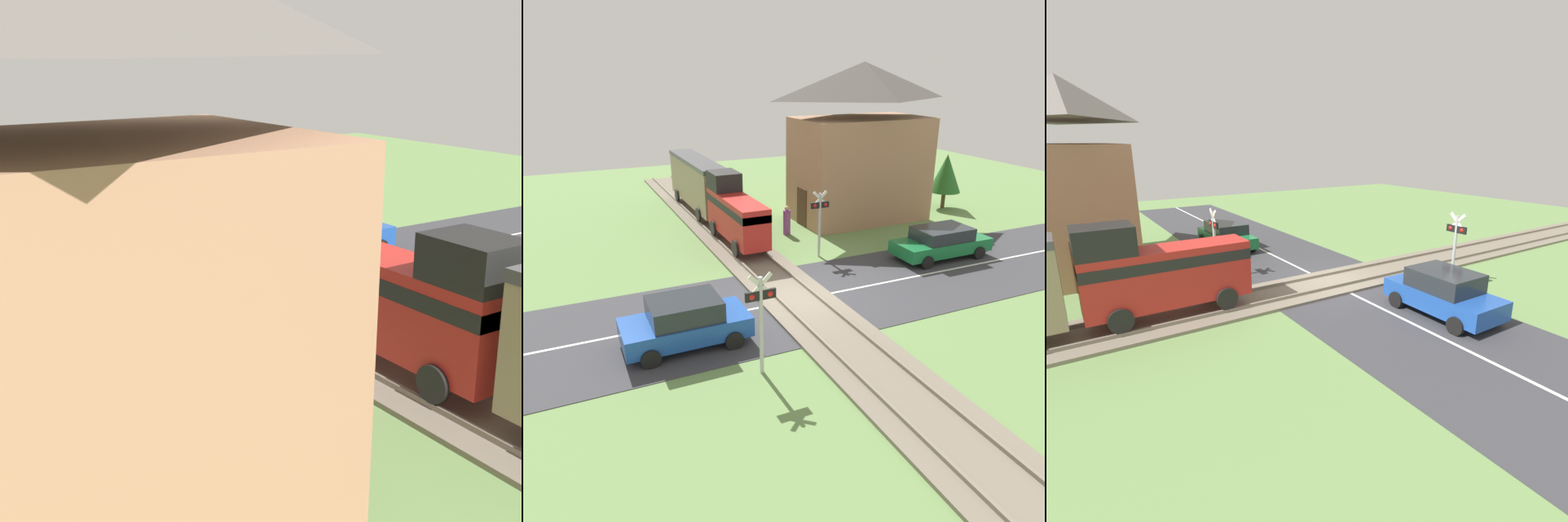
# 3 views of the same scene
# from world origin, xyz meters

# --- Properties ---
(ground_plane) EXTENTS (60.00, 60.00, 0.00)m
(ground_plane) POSITION_xyz_m (0.00, 0.00, 0.00)
(ground_plane) COLOR #66894C
(road_surface) EXTENTS (48.00, 6.40, 0.02)m
(road_surface) POSITION_xyz_m (0.00, 0.00, 0.01)
(road_surface) COLOR #38383D
(road_surface) RESTS_ON ground_plane
(track_bed) EXTENTS (2.80, 48.00, 0.24)m
(track_bed) POSITION_xyz_m (0.00, 0.00, 0.07)
(track_bed) COLOR #756B5B
(track_bed) RESTS_ON ground_plane
(train) EXTENTS (1.58, 13.46, 3.18)m
(train) POSITION_xyz_m (0.00, 10.83, 1.87)
(train) COLOR red
(train) RESTS_ON track_bed
(car_near_crossing) EXTENTS (3.98, 1.99, 1.59)m
(car_near_crossing) POSITION_xyz_m (-4.61, -1.44, 0.82)
(car_near_crossing) COLOR #1E4CA8
(car_near_crossing) RESTS_ON ground_plane
(car_far_side) EXTENTS (4.55, 2.02, 1.45)m
(car_far_side) POSITION_xyz_m (8.08, 1.44, 0.77)
(car_far_side) COLOR #197038
(car_far_side) RESTS_ON ground_plane
(crossing_signal_west_approach) EXTENTS (0.90, 0.18, 3.12)m
(crossing_signal_west_approach) POSITION_xyz_m (-3.03, -3.90, 2.00)
(crossing_signal_west_approach) COLOR #B7B7B7
(crossing_signal_west_approach) RESTS_ON ground_plane
(crossing_signal_east_approach) EXTENTS (0.90, 0.18, 3.12)m
(crossing_signal_east_approach) POSITION_xyz_m (3.03, 3.90, 2.00)
(crossing_signal_east_approach) COLOR #B7B7B7
(crossing_signal_east_approach) RESTS_ON ground_plane
(station_building) EXTENTS (7.75, 4.58, 8.53)m
(station_building) POSITION_xyz_m (8.08, 8.62, 4.17)
(station_building) COLOR #AD7A5B
(station_building) RESTS_ON ground_plane
(pedestrian_by_station) EXTENTS (0.38, 0.38, 1.54)m
(pedestrian_by_station) POSITION_xyz_m (3.05, 7.50, 0.70)
(pedestrian_by_station) COLOR #7F3D84
(pedestrian_by_station) RESTS_ON ground_plane
(tree_by_station) EXTENTS (1.91, 1.91, 3.33)m
(tree_by_station) POSITION_xyz_m (14.17, 8.31, 2.17)
(tree_by_station) COLOR brown
(tree_by_station) RESTS_ON ground_plane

